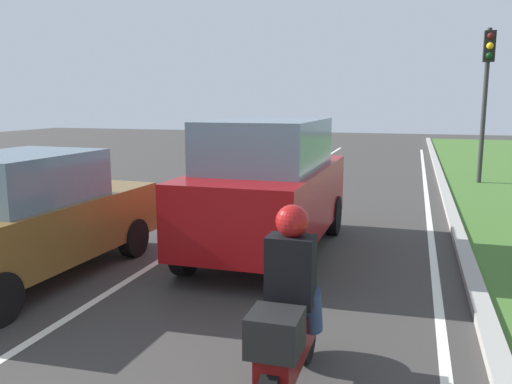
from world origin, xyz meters
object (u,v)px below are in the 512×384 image
at_px(motorcycle, 289,340).
at_px(traffic_light_near_right, 487,78).
at_px(rider_person, 292,269).
at_px(car_sedan_left_lane, 27,218).
at_px(car_suv_ahead, 269,186).

bearing_deg(motorcycle, traffic_light_near_right, 77.81).
bearing_deg(traffic_light_near_right, rider_person, -102.46).
bearing_deg(traffic_light_near_right, car_sedan_left_lane, -122.80).
height_order(car_suv_ahead, rider_person, car_suv_ahead).
height_order(motorcycle, traffic_light_near_right, traffic_light_near_right).
distance_m(car_suv_ahead, car_sedan_left_lane, 3.78).
bearing_deg(motorcycle, car_suv_ahead, 107.88).
relative_size(car_suv_ahead, motorcycle, 2.37).
height_order(car_sedan_left_lane, motorcycle, car_sedan_left_lane).
xyz_separation_m(motorcycle, rider_person, (0.00, 0.05, 0.62)).
bearing_deg(car_sedan_left_lane, car_suv_ahead, 40.10).
xyz_separation_m(rider_person, traffic_light_near_right, (2.94, 13.31, 2.08)).
bearing_deg(motorcycle, rider_person, 89.78).
height_order(rider_person, traffic_light_near_right, traffic_light_near_right).
distance_m(car_suv_ahead, motorcycle, 4.60).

